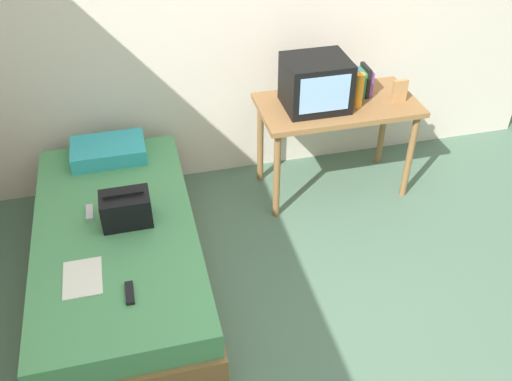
{
  "coord_description": "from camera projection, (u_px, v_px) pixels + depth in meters",
  "views": [
    {
      "loc": [
        -0.77,
        -1.89,
        2.75
      ],
      "look_at": [
        -0.06,
        0.95,
        0.51
      ],
      "focal_mm": 39.73,
      "sensor_mm": 36.0,
      "label": 1
    }
  ],
  "objects": [
    {
      "name": "pillow",
      "position": [
        108.0,
        151.0,
        4.02
      ],
      "size": [
        0.51,
        0.34,
        0.11
      ],
      "primitive_type": "cube",
      "color": "#33A8B7",
      "rests_on": "bed"
    },
    {
      "name": "bed",
      "position": [
        120.0,
        255.0,
        3.6
      ],
      "size": [
        1.0,
        2.0,
        0.48
      ],
      "color": "olive",
      "rests_on": "ground"
    },
    {
      "name": "desk",
      "position": [
        337.0,
        114.0,
        4.17
      ],
      "size": [
        1.16,
        0.6,
        0.76
      ],
      "color": "olive",
      "rests_on": "ground"
    },
    {
      "name": "ground_plane",
      "position": [
        307.0,
        356.0,
        3.27
      ],
      "size": [
        8.0,
        8.0,
        0.0
      ],
      "primitive_type": "plane",
      "color": "#4C6B56"
    },
    {
      "name": "water_bottle",
      "position": [
        358.0,
        90.0,
        3.99
      ],
      "size": [
        0.07,
        0.07,
        0.25
      ],
      "primitive_type": "cylinder",
      "color": "orange",
      "rests_on": "desk"
    },
    {
      "name": "book_row",
      "position": [
        360.0,
        82.0,
        4.14
      ],
      "size": [
        0.15,
        0.16,
        0.23
      ],
      "color": "#CC7233",
      "rests_on": "desk"
    },
    {
      "name": "wall_back",
      "position": [
        229.0,
        14.0,
        4.02
      ],
      "size": [
        5.2,
        0.1,
        2.6
      ],
      "primitive_type": "cube",
      "color": "beige",
      "rests_on": "ground"
    },
    {
      "name": "magazine",
      "position": [
        83.0,
        278.0,
        3.11
      ],
      "size": [
        0.21,
        0.29,
        0.01
      ],
      "primitive_type": "cube",
      "color": "white",
      "rests_on": "bed"
    },
    {
      "name": "handbag",
      "position": [
        126.0,
        209.0,
        3.43
      ],
      "size": [
        0.3,
        0.2,
        0.23
      ],
      "color": "black",
      "rests_on": "bed"
    },
    {
      "name": "picture_frame",
      "position": [
        400.0,
        91.0,
        4.06
      ],
      "size": [
        0.11,
        0.02,
        0.17
      ],
      "primitive_type": "cube",
      "color": "#B27F4C",
      "rests_on": "desk"
    },
    {
      "name": "remote_silver",
      "position": [
        90.0,
        212.0,
        3.54
      ],
      "size": [
        0.04,
        0.14,
        0.02
      ],
      "primitive_type": "cube",
      "color": "#B7B7BC",
      "rests_on": "bed"
    },
    {
      "name": "tv",
      "position": [
        316.0,
        83.0,
        3.96
      ],
      "size": [
        0.44,
        0.39,
        0.36
      ],
      "color": "black",
      "rests_on": "desk"
    },
    {
      "name": "remote_dark",
      "position": [
        130.0,
        293.0,
        3.01
      ],
      "size": [
        0.04,
        0.16,
        0.02
      ],
      "primitive_type": "cube",
      "color": "black",
      "rests_on": "bed"
    }
  ]
}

